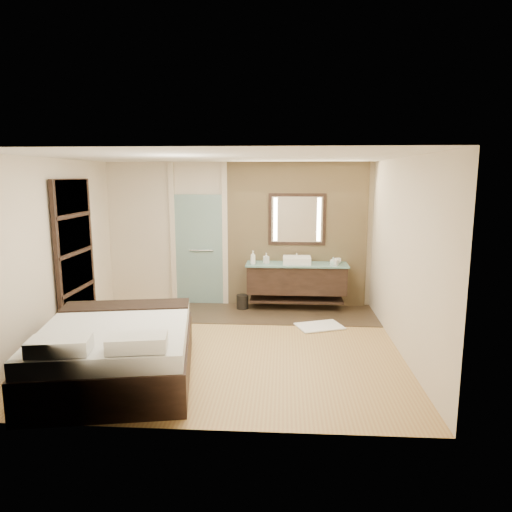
# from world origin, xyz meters

# --- Properties ---
(floor) EXTENTS (5.00, 5.00, 0.00)m
(floor) POSITION_xyz_m (0.00, 0.00, 0.00)
(floor) COLOR #A77946
(floor) RESTS_ON ground
(tile_strip) EXTENTS (3.80, 1.30, 0.01)m
(tile_strip) POSITION_xyz_m (0.60, 1.60, 0.01)
(tile_strip) COLOR #37281E
(tile_strip) RESTS_ON floor
(stone_wall) EXTENTS (2.60, 0.08, 2.70)m
(stone_wall) POSITION_xyz_m (1.10, 2.21, 1.35)
(stone_wall) COLOR tan
(stone_wall) RESTS_ON floor
(vanity) EXTENTS (1.85, 0.55, 0.88)m
(vanity) POSITION_xyz_m (1.10, 1.92, 0.58)
(vanity) COLOR black
(vanity) RESTS_ON stone_wall
(mirror_unit) EXTENTS (1.06, 0.04, 0.96)m
(mirror_unit) POSITION_xyz_m (1.10, 2.16, 1.65)
(mirror_unit) COLOR black
(mirror_unit) RESTS_ON stone_wall
(frosted_door) EXTENTS (1.10, 0.12, 2.70)m
(frosted_door) POSITION_xyz_m (-0.75, 2.20, 1.14)
(frosted_door) COLOR silver
(frosted_door) RESTS_ON floor
(shoji_partition) EXTENTS (0.06, 1.20, 2.40)m
(shoji_partition) POSITION_xyz_m (-2.43, 0.60, 1.21)
(shoji_partition) COLOR black
(shoji_partition) RESTS_ON floor
(bed) EXTENTS (2.10, 2.45, 0.84)m
(bed) POSITION_xyz_m (-1.15, -1.16, 0.35)
(bed) COLOR black
(bed) RESTS_ON floor
(bath_mat) EXTENTS (0.85, 0.72, 0.02)m
(bath_mat) POSITION_xyz_m (1.46, 0.91, 0.02)
(bath_mat) COLOR white
(bath_mat) RESTS_ON floor
(waste_bin) EXTENTS (0.27, 0.27, 0.27)m
(waste_bin) POSITION_xyz_m (0.11, 1.85, 0.14)
(waste_bin) COLOR black
(waste_bin) RESTS_ON floor
(tissue_box) EXTENTS (0.16, 0.16, 0.10)m
(tissue_box) POSITION_xyz_m (1.77, 1.80, 0.92)
(tissue_box) COLOR silver
(tissue_box) RESTS_ON vanity
(soap_bottle_a) EXTENTS (0.12, 0.12, 0.25)m
(soap_bottle_a) POSITION_xyz_m (0.31, 1.79, 0.99)
(soap_bottle_a) COLOR white
(soap_bottle_a) RESTS_ON vanity
(soap_bottle_b) EXTENTS (0.12, 0.12, 0.19)m
(soap_bottle_b) POSITION_xyz_m (0.54, 1.91, 0.96)
(soap_bottle_b) COLOR #B2B2B2
(soap_bottle_b) RESTS_ON vanity
(soap_bottle_c) EXTENTS (0.13, 0.13, 0.15)m
(soap_bottle_c) POSITION_xyz_m (1.74, 1.79, 0.94)
(soap_bottle_c) COLOR #A7D1CB
(soap_bottle_c) RESTS_ON vanity
(cup) EXTENTS (0.13, 0.13, 0.10)m
(cup) POSITION_xyz_m (1.84, 1.95, 0.91)
(cup) COLOR white
(cup) RESTS_ON vanity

